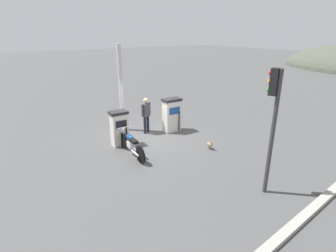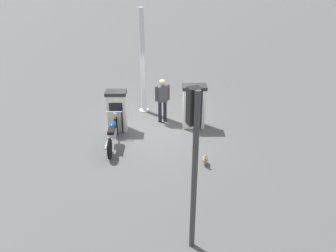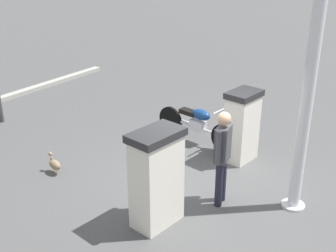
{
  "view_description": "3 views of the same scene",
  "coord_description": "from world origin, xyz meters",
  "px_view_note": "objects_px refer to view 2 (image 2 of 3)",
  "views": [
    {
      "loc": [
        9.35,
        -6.03,
        4.59
      ],
      "look_at": [
        0.75,
        0.48,
        0.71
      ],
      "focal_mm": 28.4,
      "sensor_mm": 36.0,
      "label": 1
    },
    {
      "loc": [
        11.22,
        -0.58,
        5.85
      ],
      "look_at": [
        0.97,
        0.34,
        0.63
      ],
      "focal_mm": 37.01,
      "sensor_mm": 36.0,
      "label": 2
    },
    {
      "loc": [
        -3.83,
        5.92,
        4.2
      ],
      "look_at": [
        0.5,
        0.23,
        1.13
      ],
      "focal_mm": 46.12,
      "sensor_mm": 36.0,
      "label": 3
    }
  ],
  "objects_px": {
    "attendant_person": "(162,98)",
    "wandering_duck": "(205,159)",
    "fuel_pump_near": "(117,110)",
    "roadside_traffic_light": "(194,146)",
    "fuel_pump_far": "(194,106)",
    "motorcycle_near_pump": "(113,132)",
    "canopy_support_pole": "(143,64)"
  },
  "relations": [
    {
      "from": "fuel_pump_near",
      "to": "motorcycle_near_pump",
      "type": "distance_m",
      "value": 1.18
    },
    {
      "from": "fuel_pump_near",
      "to": "roadside_traffic_light",
      "type": "distance_m",
      "value": 6.24
    },
    {
      "from": "fuel_pump_near",
      "to": "wandering_duck",
      "type": "relative_size",
      "value": 3.6
    },
    {
      "from": "attendant_person",
      "to": "wandering_duck",
      "type": "relative_size",
      "value": 4.09
    },
    {
      "from": "motorcycle_near_pump",
      "to": "wandering_duck",
      "type": "relative_size",
      "value": 5.3
    },
    {
      "from": "fuel_pump_near",
      "to": "fuel_pump_far",
      "type": "relative_size",
      "value": 0.93
    },
    {
      "from": "fuel_pump_near",
      "to": "attendant_person",
      "type": "xyz_separation_m",
      "value": [
        -0.52,
        1.66,
        0.22
      ]
    },
    {
      "from": "motorcycle_near_pump",
      "to": "wandering_duck",
      "type": "xyz_separation_m",
      "value": [
        1.45,
        2.84,
        -0.28
      ]
    },
    {
      "from": "fuel_pump_far",
      "to": "canopy_support_pole",
      "type": "bearing_deg",
      "value": -131.64
    },
    {
      "from": "fuel_pump_near",
      "to": "roadside_traffic_light",
      "type": "relative_size",
      "value": 0.41
    },
    {
      "from": "fuel_pump_far",
      "to": "canopy_support_pole",
      "type": "distance_m",
      "value": 2.64
    },
    {
      "from": "motorcycle_near_pump",
      "to": "attendant_person",
      "type": "height_order",
      "value": "attendant_person"
    },
    {
      "from": "fuel_pump_far",
      "to": "roadside_traffic_light",
      "type": "relative_size",
      "value": 0.44
    },
    {
      "from": "fuel_pump_near",
      "to": "roadside_traffic_light",
      "type": "height_order",
      "value": "roadside_traffic_light"
    },
    {
      "from": "canopy_support_pole",
      "to": "motorcycle_near_pump",
      "type": "bearing_deg",
      "value": -22.08
    },
    {
      "from": "fuel_pump_near",
      "to": "attendant_person",
      "type": "relative_size",
      "value": 0.88
    },
    {
      "from": "wandering_duck",
      "to": "canopy_support_pole",
      "type": "relative_size",
      "value": 0.1
    },
    {
      "from": "canopy_support_pole",
      "to": "fuel_pump_far",
      "type": "bearing_deg",
      "value": 48.36
    },
    {
      "from": "fuel_pump_near",
      "to": "fuel_pump_far",
      "type": "height_order",
      "value": "fuel_pump_far"
    },
    {
      "from": "fuel_pump_near",
      "to": "roadside_traffic_light",
      "type": "xyz_separation_m",
      "value": [
        5.7,
        1.81,
        1.76
      ]
    },
    {
      "from": "fuel_pump_near",
      "to": "attendant_person",
      "type": "height_order",
      "value": "attendant_person"
    },
    {
      "from": "fuel_pump_near",
      "to": "fuel_pump_far",
      "type": "xyz_separation_m",
      "value": [
        -0.0,
        2.77,
        0.06
      ]
    },
    {
      "from": "fuel_pump_near",
      "to": "wandering_duck",
      "type": "bearing_deg",
      "value": 46.41
    },
    {
      "from": "fuel_pump_far",
      "to": "wandering_duck",
      "type": "relative_size",
      "value": 3.89
    },
    {
      "from": "wandering_duck",
      "to": "fuel_pump_far",
      "type": "bearing_deg",
      "value": 178.98
    },
    {
      "from": "roadside_traffic_light",
      "to": "fuel_pump_near",
      "type": "bearing_deg",
      "value": -162.37
    },
    {
      "from": "attendant_person",
      "to": "wandering_duck",
      "type": "distance_m",
      "value": 3.38
    },
    {
      "from": "attendant_person",
      "to": "fuel_pump_near",
      "type": "bearing_deg",
      "value": -72.63
    },
    {
      "from": "attendant_person",
      "to": "canopy_support_pole",
      "type": "xyz_separation_m",
      "value": [
        -1.06,
        -0.67,
        0.97
      ]
    },
    {
      "from": "fuel_pump_near",
      "to": "canopy_support_pole",
      "type": "distance_m",
      "value": 2.21
    },
    {
      "from": "fuel_pump_near",
      "to": "wandering_duck",
      "type": "xyz_separation_m",
      "value": [
        2.59,
        2.72,
        -0.56
      ]
    },
    {
      "from": "wandering_duck",
      "to": "fuel_pump_near",
      "type": "bearing_deg",
      "value": -133.59
    }
  ]
}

